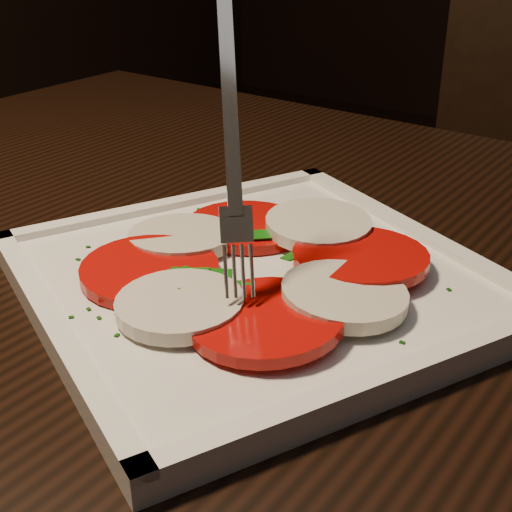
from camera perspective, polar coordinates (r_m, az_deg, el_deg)
table at (r=0.66m, az=0.89°, el=-6.45°), size 1.21×0.81×0.75m
plate at (r=0.53m, az=0.00°, el=-2.17°), size 0.42×0.42×0.01m
caprese_salad at (r=0.52m, az=-0.00°, el=-0.63°), size 0.27×0.24×0.02m
fork at (r=0.47m, az=-2.06°, el=9.08°), size 0.09×0.09×0.17m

